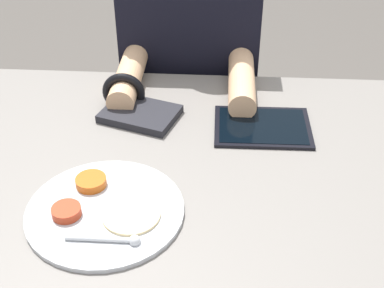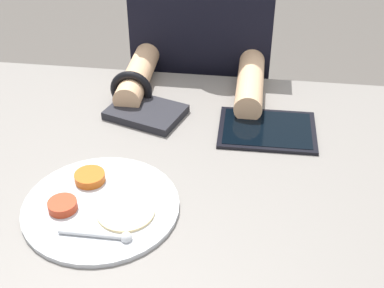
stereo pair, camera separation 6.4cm
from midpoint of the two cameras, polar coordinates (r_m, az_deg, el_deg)
dining_table at (r=1.45m, az=0.55°, el=-14.10°), size 1.29×0.82×0.76m
thali_tray at (r=1.07m, az=-8.10°, el=-6.56°), size 0.31×0.31×0.03m
red_notebook at (r=1.34m, az=-3.58°, el=3.34°), size 0.21×0.18×0.02m
tablet_device at (r=1.30m, az=9.41°, el=1.50°), size 0.23×0.18×0.01m
person_diner at (r=1.73m, az=2.13°, el=4.10°), size 0.41×0.48×1.23m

